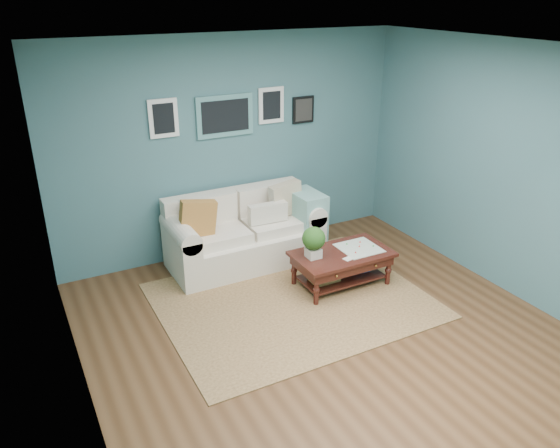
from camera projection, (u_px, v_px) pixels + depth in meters
room_shell at (343, 213)px, 4.74m from camera, size 5.00×5.02×2.70m
area_rug at (292, 300)px, 5.99m from camera, size 2.81×2.25×0.01m
loveseat at (250, 231)px, 6.72m from camera, size 1.89×0.86×0.97m
coffee_table at (337, 259)px, 6.16m from camera, size 1.11×0.65×0.77m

